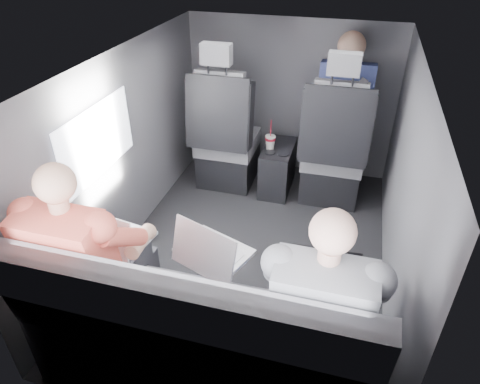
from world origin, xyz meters
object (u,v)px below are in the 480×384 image
(rear_bench, at_px, (198,343))
(passenger_front_right, at_px, (344,102))
(passenger_rear_right, at_px, (322,307))
(passenger_rear_left, at_px, (92,259))
(soda_cup, at_px, (270,142))
(laptop_white, at_px, (115,236))
(front_seat_right, at_px, (333,156))
(laptop_black, at_px, (322,269))
(front_seat_left, at_px, (226,143))
(center_console, at_px, (278,168))
(laptop_silver, at_px, (210,251))

(rear_bench, relative_size, passenger_front_right, 1.81)
(passenger_rear_right, relative_size, passenger_front_right, 1.34)
(passenger_rear_left, bearing_deg, soda_cup, 74.39)
(laptop_white, xyz_separation_m, passenger_front_right, (1.01, 1.89, 0.13))
(front_seat_right, xyz_separation_m, laptop_white, (-0.99, -1.63, 0.23))
(front_seat_right, distance_m, passenger_front_right, 0.44)
(laptop_black, distance_m, passenger_front_right, 1.85)
(front_seat_left, bearing_deg, center_console, 5.07)
(front_seat_right, relative_size, laptop_silver, 2.94)
(laptop_silver, height_order, laptop_black, laptop_silver)
(front_seat_left, height_order, passenger_rear_right, front_seat_left)
(front_seat_left, xyz_separation_m, soda_cup, (0.39, -0.01, 0.06))
(passenger_rear_left, bearing_deg, laptop_black, 11.20)
(passenger_front_right, bearing_deg, passenger_rear_left, -116.68)
(rear_bench, bearing_deg, center_console, 90.00)
(soda_cup, bearing_deg, passenger_rear_left, -105.61)
(soda_cup, distance_m, passenger_rear_left, 1.87)
(laptop_black, bearing_deg, passenger_front_right, 91.50)
(passenger_rear_right, bearing_deg, passenger_front_right, 91.97)
(front_seat_left, distance_m, soda_cup, 0.39)
(soda_cup, height_order, laptop_silver, laptop_silver)
(front_seat_left, xyz_separation_m, rear_bench, (0.45, -1.90, -0.09))
(soda_cup, relative_size, laptop_black, 0.77)
(center_console, height_order, laptop_black, laptop_black)
(rear_bench, distance_m, passenger_rear_right, 0.63)
(passenger_rear_left, xyz_separation_m, passenger_front_right, (1.04, 2.06, 0.14))
(front_seat_right, height_order, passenger_rear_left, front_seat_right)
(laptop_silver, relative_size, laptop_black, 1.29)
(front_seat_left, bearing_deg, laptop_white, -93.06)
(center_console, bearing_deg, front_seat_left, -174.93)
(front_seat_left, distance_m, passenger_rear_right, 2.07)
(rear_bench, bearing_deg, passenger_front_right, 77.70)
(front_seat_right, distance_m, passenger_rear_right, 1.82)
(passenger_rear_right, bearing_deg, center_console, 106.36)
(front_seat_left, distance_m, laptop_white, 1.65)
(laptop_white, xyz_separation_m, laptop_black, (1.06, 0.04, -0.00))
(laptop_silver, distance_m, passenger_front_right, 1.94)
(front_seat_right, height_order, passenger_front_right, passenger_front_right)
(laptop_white, bearing_deg, front_seat_left, 86.94)
(front_seat_right, height_order, soda_cup, front_seat_right)
(laptop_white, distance_m, passenger_front_right, 2.15)
(soda_cup, bearing_deg, passenger_rear_right, -71.37)
(front_seat_left, distance_m, front_seat_right, 0.90)
(passenger_rear_right, height_order, passenger_front_right, passenger_front_right)
(laptop_white, relative_size, passenger_rear_right, 0.29)
(passenger_rear_right, bearing_deg, laptop_white, 170.92)
(front_seat_left, distance_m, laptop_black, 1.88)
(front_seat_left, relative_size, passenger_front_right, 1.43)
(center_console, xyz_separation_m, laptop_white, (-0.54, -1.67, 0.43))
(rear_bench, bearing_deg, laptop_silver, 95.21)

